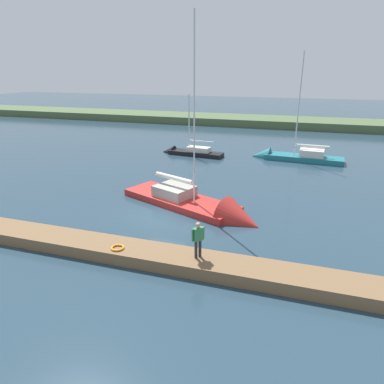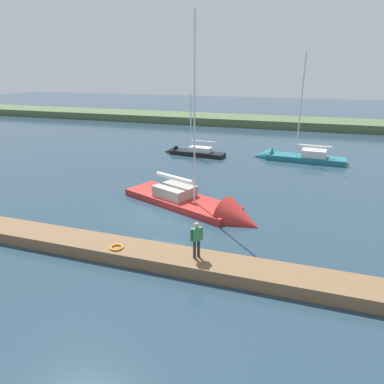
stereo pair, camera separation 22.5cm
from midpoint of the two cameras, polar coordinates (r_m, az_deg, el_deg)
name	(u,v)px [view 1 (the left image)]	position (r m, az deg, el deg)	size (l,w,h in m)	color
ground_plane	(162,216)	(22.19, -5.26, -3.98)	(200.00, 200.00, 0.00)	#263D4C
far_shoreline	(253,124)	(60.19, 9.94, 10.90)	(180.00, 8.00, 2.40)	#4C603D
dock_pier	(122,251)	(17.87, -11.82, -9.43)	(24.39, 1.83, 0.60)	brown
life_ring_buoy	(118,248)	(17.44, -12.52, -8.95)	(0.66, 0.66, 0.10)	orange
sailboat_mid_channel	(204,209)	(22.88, 1.66, -2.84)	(10.79, 6.48, 13.40)	#B22823
sailboat_far_left	(188,153)	(38.00, -0.77, 6.37)	(7.14, 2.30, 7.19)	black
sailboat_inner_slip	(291,158)	(37.17, 15.77, 5.40)	(9.23, 2.75, 11.41)	#1E6B75
person_on_dock	(198,237)	(15.86, 0.60, -7.46)	(0.48, 0.52, 1.77)	#28282D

